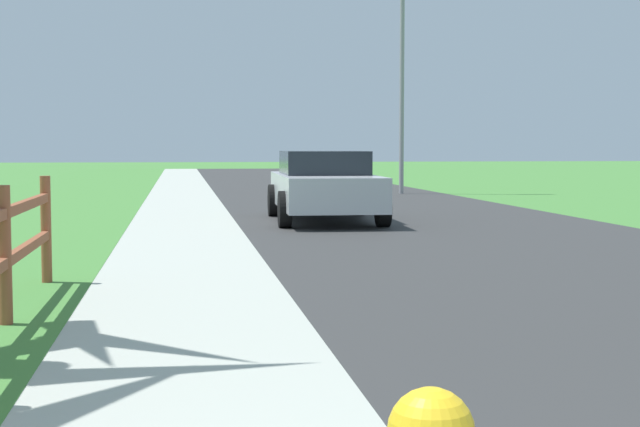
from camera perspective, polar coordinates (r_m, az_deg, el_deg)
ground_plane at (r=25.74m, az=-6.08°, el=0.82°), size 120.00×120.00×0.00m
road_asphalt at (r=28.09m, az=0.90°, el=1.12°), size 7.00×66.00×0.01m
curb_concrete at (r=27.79m, az=-12.45°, el=0.99°), size 6.00×66.00×0.01m
grass_verge at (r=27.93m, az=-15.52°, el=0.96°), size 5.00×66.00×0.00m
parked_suv_silver at (r=18.41m, az=0.26°, el=1.72°), size 2.11×4.62×1.37m
street_lamp at (r=29.20m, az=5.16°, el=9.71°), size 1.17×0.20×7.41m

